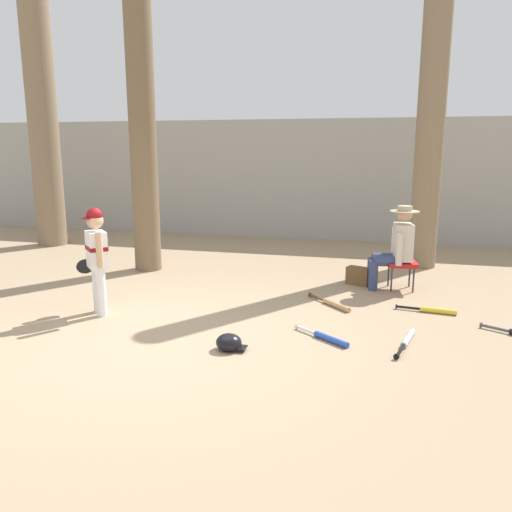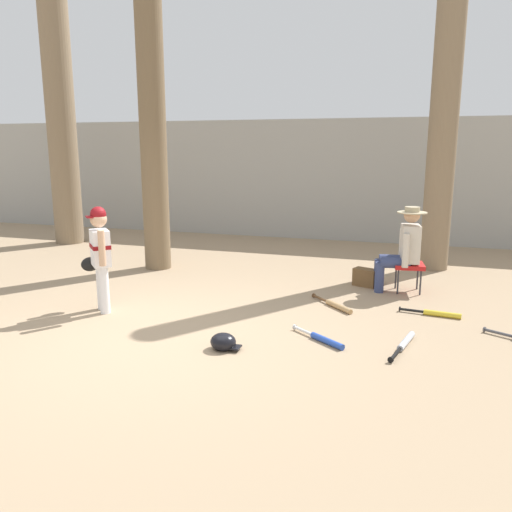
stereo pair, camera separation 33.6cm
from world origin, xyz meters
name	(u,v)px [view 1 (the left image)]	position (x,y,z in m)	size (l,w,h in m)	color
ground_plane	(152,341)	(0.00, 0.00, 0.00)	(60.00, 60.00, 0.00)	#9E8466
concrete_back_wall	(280,179)	(0.00, 6.67, 1.30)	(18.00, 0.36, 2.59)	#9E9E99
tree_near_player	(143,141)	(-1.48, 2.98, 2.09)	(0.66, 0.66, 4.86)	brown
tree_behind_spectator	(432,108)	(2.96, 4.32, 2.62)	(0.68, 0.68, 5.92)	#7F6B51
young_ballplayer	(96,254)	(-1.02, 0.68, 0.74)	(0.56, 0.46, 1.31)	white
folding_stool	(401,265)	(2.58, 2.72, 0.36)	(0.45, 0.45, 0.41)	red
seated_spectator	(396,245)	(2.48, 2.71, 0.64)	(0.67, 0.54, 1.20)	navy
handbag_beside_stool	(359,276)	(1.98, 2.84, 0.13)	(0.34, 0.18, 0.26)	brown
tree_far_left	(41,98)	(-4.42, 4.53, 2.96)	(0.99, 0.99, 6.96)	#7F6B51
bat_aluminum_silver	(407,340)	(2.60, 0.60, 0.03)	(0.24, 0.79, 0.07)	#B7BCC6
bat_yellow_trainer	(433,310)	(2.95, 1.70, 0.03)	(0.72, 0.15, 0.07)	yellow
bat_blue_youth	(327,338)	(1.78, 0.45, 0.03)	(0.64, 0.49, 0.07)	#2347AD
bat_wood_tan	(333,304)	(1.73, 1.66, 0.03)	(0.62, 0.62, 0.07)	tan
batting_helmet_black	(229,343)	(0.86, -0.03, 0.08)	(0.31, 0.24, 0.18)	black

